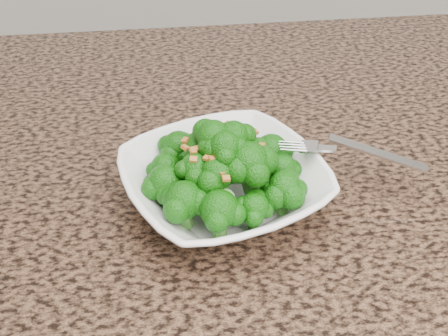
{
  "coord_description": "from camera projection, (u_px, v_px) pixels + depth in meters",
  "views": [
    {
      "loc": [
        -0.17,
        -0.17,
        1.31
      ],
      "look_at": [
        -0.11,
        0.31,
        0.95
      ],
      "focal_mm": 45.0,
      "sensor_mm": 36.0,
      "label": 1
    }
  ],
  "objects": [
    {
      "name": "fork",
      "position": [
        330.0,
        148.0,
        0.62
      ],
      "size": [
        0.18,
        0.1,
        0.01
      ],
      "primitive_type": null,
      "rotation": [
        0.0,
        0.0,
        -0.38
      ],
      "color": "silver",
      "rests_on": "bowl"
    },
    {
      "name": "broccoli_pile",
      "position": [
        224.0,
        139.0,
        0.58
      ],
      "size": [
        0.19,
        0.19,
        0.07
      ],
      "primitive_type": null,
      "color": "#14620B",
      "rests_on": "bowl"
    },
    {
      "name": "bowl",
      "position": [
        224.0,
        185.0,
        0.62
      ],
      "size": [
        0.28,
        0.28,
        0.05
      ],
      "primitive_type": "imported",
      "rotation": [
        0.0,
        0.0,
        0.35
      ],
      "color": "white",
      "rests_on": "granite_counter"
    },
    {
      "name": "garlic_topping",
      "position": [
        224.0,
        107.0,
        0.56
      ],
      "size": [
        0.11,
        0.11,
        0.01
      ],
      "primitive_type": null,
      "color": "#B8702C",
      "rests_on": "broccoli_pile"
    },
    {
      "name": "granite_counter",
      "position": [
        318.0,
        213.0,
        0.64
      ],
      "size": [
        1.64,
        1.04,
        0.03
      ],
      "primitive_type": "cube",
      "color": "brown",
      "rests_on": "cabinet"
    }
  ]
}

